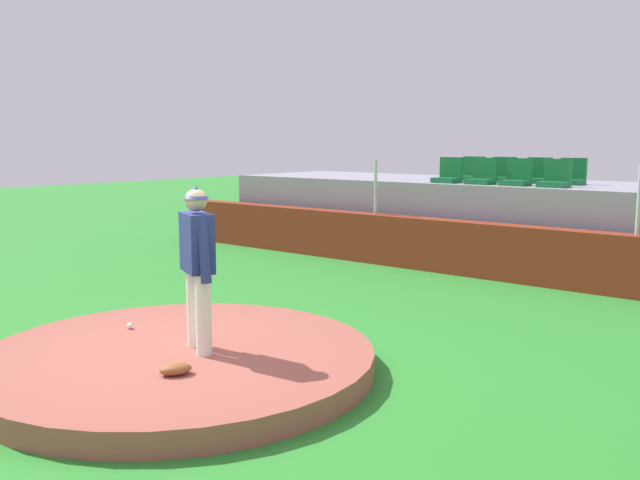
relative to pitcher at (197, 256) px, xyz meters
name	(u,v)px	position (x,y,z in m)	size (l,w,h in m)	color
ground_plane	(179,371)	(-0.19, -0.13, -1.23)	(60.00, 60.00, 0.00)	#2C872C
pitchers_mound	(179,360)	(-0.19, -0.13, -1.12)	(4.12, 4.12, 0.24)	#9E5144
pitcher	(197,256)	(0.00, 0.00, 0.00)	(0.68, 0.42, 1.72)	white
baseball	(130,326)	(-1.26, 0.02, -0.96)	(0.07, 0.07, 0.07)	white
fielding_glove	(176,369)	(0.41, -0.64, -0.94)	(0.30, 0.20, 0.11)	brown
brick_barrier	(474,249)	(-0.19, 6.57, -0.75)	(15.07, 0.40, 0.98)	maroon
fence_post_left	(376,187)	(-2.35, 6.57, 0.28)	(0.06, 0.06, 1.07)	silver
fence_post_right	(639,201)	(2.53, 6.57, 0.28)	(0.06, 0.06, 1.07)	silver
bleacher_platform	(520,222)	(-0.19, 8.56, -0.43)	(12.98, 3.11, 1.60)	#8E8D9D
stadium_chair_0	(449,175)	(-1.27, 7.53, 0.52)	(0.48, 0.44, 0.50)	#146530
stadium_chair_1	(482,176)	(-0.53, 7.52, 0.52)	(0.48, 0.44, 0.50)	#146530
stadium_chair_2	(517,177)	(0.14, 7.55, 0.52)	(0.48, 0.44, 0.50)	#146530
stadium_chair_3	(555,178)	(0.87, 7.54, 0.52)	(0.48, 0.44, 0.50)	#146530
stadium_chair_4	(472,173)	(-1.22, 8.42, 0.52)	(0.48, 0.44, 0.50)	#146530
stadium_chair_5	(502,174)	(-0.55, 8.42, 0.52)	(0.48, 0.44, 0.50)	#146530
stadium_chair_6	(537,175)	(0.17, 8.44, 0.52)	(0.48, 0.44, 0.50)	#146530
stadium_chair_7	(571,176)	(0.83, 8.44, 0.52)	(0.48, 0.44, 0.50)	#146530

